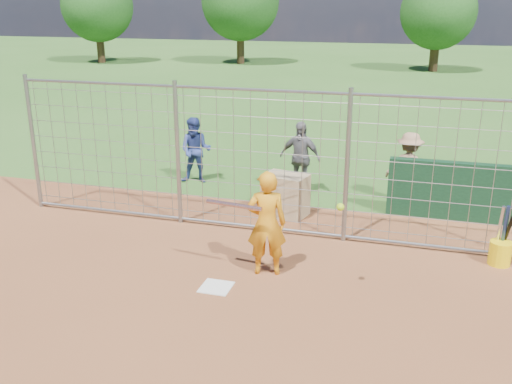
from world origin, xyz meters
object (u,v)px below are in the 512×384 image
(bystander_a, at_px, (196,150))
(bystander_b, at_px, (300,158))
(equipment_bin, at_px, (285,195))
(batter, at_px, (267,223))
(bystander_c, at_px, (409,168))
(bucket_with_bats, at_px, (501,250))

(bystander_a, relative_size, bystander_b, 0.95)
(bystander_b, bearing_deg, equipment_bin, -78.07)
(batter, height_order, bystander_b, batter)
(bystander_c, bearing_deg, bucket_with_bats, 132.10)
(bystander_b, relative_size, bucket_with_bats, 1.59)
(batter, distance_m, bystander_c, 4.32)
(bystander_b, bearing_deg, batter, -74.28)
(batter, height_order, bystander_c, batter)
(batter, height_order, equipment_bin, batter)
(bystander_a, bearing_deg, bystander_c, -9.57)
(bystander_b, xyz_separation_m, equipment_bin, (0.03, -1.38, -0.37))
(bucket_with_bats, bearing_deg, bystander_c, 120.20)
(bystander_b, distance_m, equipment_bin, 1.43)
(bystander_c, bearing_deg, batter, 76.03)
(batter, relative_size, equipment_bin, 2.00)
(batter, relative_size, bystander_c, 1.11)
(bystander_c, bearing_deg, bystander_a, 11.44)
(batter, bearing_deg, bystander_a, -70.96)
(bystander_b, xyz_separation_m, bystander_c, (2.21, 0.05, -0.05))
(bystander_c, distance_m, equipment_bin, 2.63)
(bystander_b, bearing_deg, bystander_c, 12.12)
(equipment_bin, bearing_deg, bucket_with_bats, -4.70)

